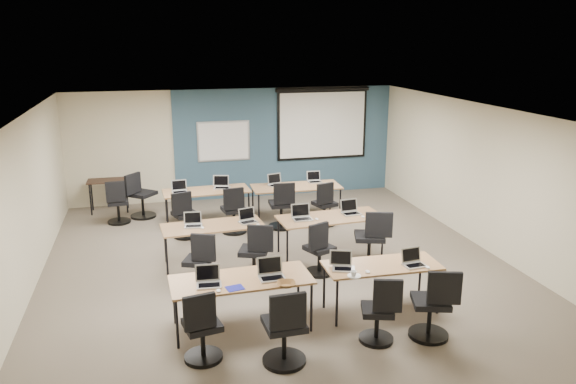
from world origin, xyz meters
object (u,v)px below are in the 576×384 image
object	(u,v)px
task_chair_0	(202,332)
laptop_2	(343,264)
training_table_front_left	(241,282)
laptop_3	(413,261)
laptop_4	(193,223)
laptop_0	(208,280)
training_table_front_right	(382,268)
task_chair_10	(282,209)
task_chair_3	(433,309)
laptop_5	(248,219)
task_chair_5	(256,257)
task_chair_11	(325,207)
laptop_11	(314,179)
whiteboard	(224,141)
task_chair_8	(184,218)
training_table_back_right	(296,188)
laptop_7	(350,210)
laptop_8	(179,189)
projector_screen	(322,120)
training_table_back_left	(207,192)
utility_table	(108,184)
laptop_6	(302,215)
laptop_9	(222,185)
task_chair_7	(371,243)
training_table_mid_left	(213,228)
spare_chair_a	(140,199)
training_table_mid_right	(330,219)
laptop_1	(271,273)
task_chair_4	(200,265)
task_chair_2	(380,316)
laptop_10	(275,182)
task_chair_6	(319,253)

from	to	relation	value
task_chair_0	laptop_2	distance (m)	2.22
training_table_front_left	laptop_3	distance (m)	2.49
laptop_4	laptop_0	bearing A→B (deg)	-83.62
training_table_front_right	task_chair_10	bearing A→B (deg)	99.22
task_chair_3	laptop_5	world-z (taller)	task_chair_3
task_chair_5	task_chair_11	world-z (taller)	task_chair_5
training_table_front_right	laptop_11	bearing A→B (deg)	86.35
training_table_front_left	task_chair_3	size ratio (longest dim) A/B	1.89
whiteboard	laptop_5	bearing A→B (deg)	-92.26
laptop_5	task_chair_8	bearing A→B (deg)	106.82
task_chair_11	training_table_back_right	bearing A→B (deg)	108.29
laptop_7	laptop_8	bearing A→B (deg)	136.79
laptop_8	laptop_11	distance (m)	3.02
projector_screen	training_table_back_left	distance (m)	3.79
laptop_4	utility_table	size ratio (longest dim) A/B	0.33
whiteboard	laptop_7	world-z (taller)	whiteboard
laptop_6	projector_screen	bearing A→B (deg)	67.84
whiteboard	laptop_9	xyz separation A→B (m)	(-0.29, -1.66, -0.66)
training_table_front_left	laptop_3	bearing A→B (deg)	-4.77
task_chair_7	laptop_4	bearing A→B (deg)	-178.25
training_table_front_right	laptop_9	xyz separation A→B (m)	(-1.67, 4.81, 0.11)
training_table_back_left	training_table_front_left	bearing A→B (deg)	-92.79
training_table_mid_left	task_chair_10	distance (m)	2.29
laptop_7	laptop_3	bearing A→B (deg)	-95.04
task_chair_0	spare_chair_a	world-z (taller)	spare_chair_a
training_table_front_right	training_table_mid_right	distance (m)	2.30
laptop_1	laptop_9	distance (m)	4.86
training_table_mid_left	task_chair_4	size ratio (longest dim) A/B	1.83
projector_screen	laptop_1	distance (m)	7.15
task_chair_11	task_chair_0	bearing A→B (deg)	-139.68
task_chair_0	training_table_back_left	bearing A→B (deg)	72.02
training_table_back_right	task_chair_5	distance (m)	3.41
laptop_9	task_chair_8	bearing A→B (deg)	-117.16
task_chair_3	laptop_3	bearing A→B (deg)	101.91
laptop_3	task_chair_2	bearing A→B (deg)	-144.83
spare_chair_a	task_chair_5	bearing A→B (deg)	-114.11
laptop_3	training_table_front_left	bearing A→B (deg)	170.76
task_chair_11	laptop_5	bearing A→B (deg)	-157.79
training_table_front_right	laptop_11	world-z (taller)	laptop_11
task_chair_5	task_chair_3	bearing A→B (deg)	-30.37
training_table_mid_left	laptop_2	world-z (taller)	laptop_2
task_chair_0	laptop_10	distance (m)	5.89
laptop_7	utility_table	size ratio (longest dim) A/B	0.37
training_table_mid_right	task_chair_7	xyz separation A→B (m)	(0.51, -0.74, -0.25)
task_chair_3	laptop_6	world-z (taller)	task_chair_3
training_table_mid_left	task_chair_6	world-z (taller)	task_chair_6
training_table_front_left	task_chair_0	size ratio (longest dim) A/B	1.97
training_table_back_right	projector_screen	bearing A→B (deg)	59.58
training_table_front_right	laptop_5	distance (m)	2.83
laptop_7	laptop_2	bearing A→B (deg)	-118.34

